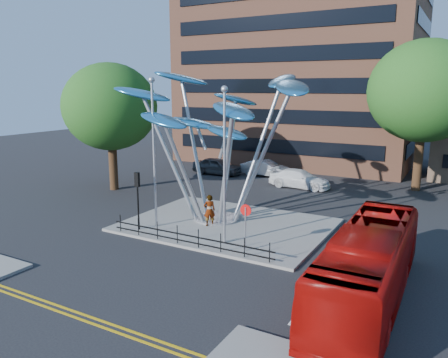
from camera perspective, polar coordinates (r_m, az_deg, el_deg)
The scene contains 18 objects.
ground at distance 21.71m, azimuth -5.07°, elevation -10.82°, with size 120.00×120.00×0.00m, color black.
traffic_island at distance 26.97m, azimuth 0.41°, elevation -6.00°, with size 12.00×9.00×0.15m, color slate.
double_yellow_near at distance 17.60m, azimuth -16.67°, elevation -17.01°, with size 40.00×0.12×0.01m, color gold.
double_yellow_far at distance 17.42m, azimuth -17.41°, elevation -17.37°, with size 40.00×0.12×0.01m, color gold.
brick_tower at distance 51.91m, azimuth 10.09°, elevation 19.08°, with size 25.00×15.00×30.00m, color #90573F.
tree_right at distance 38.60m, azimuth 24.73°, elevation 10.35°, with size 8.80×8.80×12.11m.
tree_left at distance 36.72m, azimuth -14.65°, elevation 9.07°, with size 7.60×7.60×10.32m.
leaf_sculpture at distance 26.82m, azimuth -0.88°, elevation 8.71°, with size 12.72×9.54×9.51m.
street_lamp_left at distance 25.71m, azimuth -9.18°, elevation 5.03°, with size 0.36×0.36×8.80m.
street_lamp_right at distance 22.55m, azimuth 0.06°, elevation 3.56°, with size 0.36×0.36×8.30m.
traffic_light_island at distance 25.73m, azimuth -11.24°, elevation -1.24°, with size 0.28×0.18×3.42m.
no_entry_sign_island at distance 22.17m, azimuth 2.84°, elevation -5.30°, with size 0.60×0.10×2.45m.
pedestrian_railing_front at distance 23.34m, azimuth -4.76°, elevation -7.70°, with size 10.00×0.06×1.00m.
red_bus at distance 18.36m, azimuth 18.36°, elevation -10.65°, with size 2.55×10.88×3.03m, color #990A07.
pedestrian at distance 26.31m, azimuth -1.92°, elevation -4.11°, with size 0.70×0.46×1.92m, color gray.
parked_car_left at distance 42.59m, azimuth -0.92°, elevation 1.70°, with size 1.93×4.81×1.64m, color #393B40.
parked_car_mid at distance 41.88m, azimuth 5.44°, elevation 1.42°, with size 1.65×4.74×1.56m, color #AEB0B6.
parked_car_right at distance 37.51m, azimuth 9.85°, elevation 0.03°, with size 2.12×5.23×1.52m, color white.
Camera 1 is at (11.43, -16.45, 8.37)m, focal length 35.00 mm.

